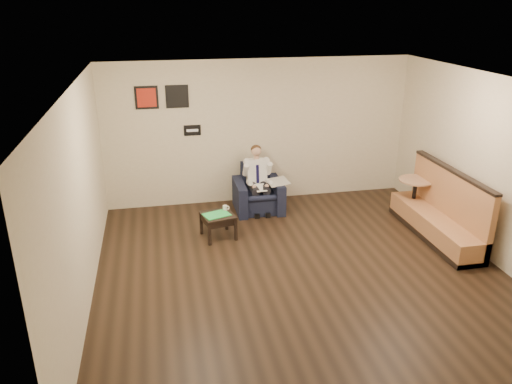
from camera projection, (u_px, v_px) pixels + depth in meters
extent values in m
plane|color=black|center=(300.00, 271.00, 7.51)|extent=(6.00, 6.00, 0.00)
cube|color=beige|center=(259.00, 132.00, 9.74)|extent=(6.00, 0.02, 2.80)
cube|color=beige|center=(404.00, 303.00, 4.26)|extent=(6.00, 0.02, 2.80)
cube|color=beige|center=(80.00, 200.00, 6.44)|extent=(0.02, 6.00, 2.80)
cube|color=beige|center=(493.00, 170.00, 7.57)|extent=(0.02, 6.00, 2.80)
cube|color=white|center=(307.00, 83.00, 6.50)|extent=(6.00, 6.00, 0.02)
cube|color=black|center=(192.00, 130.00, 9.45)|extent=(0.32, 0.02, 0.20)
cube|color=red|center=(147.00, 98.00, 9.06)|extent=(0.42, 0.03, 0.42)
cube|color=black|center=(177.00, 96.00, 9.17)|extent=(0.42, 0.03, 0.42)
cube|color=black|center=(258.00, 189.00, 9.54)|extent=(0.90, 0.90, 0.86)
cube|color=white|center=(261.00, 188.00, 9.32)|extent=(0.21, 0.29, 0.01)
cube|color=silver|center=(278.00, 182.00, 9.46)|extent=(0.39, 0.48, 0.01)
cube|color=black|center=(218.00, 226.00, 8.51)|extent=(0.61, 0.61, 0.43)
cube|color=#2AD257|center=(217.00, 215.00, 8.40)|extent=(0.50, 0.43, 0.01)
cylinder|color=white|center=(225.00, 208.00, 8.57)|extent=(0.09, 0.09, 0.09)
cube|color=black|center=(218.00, 210.00, 8.58)|extent=(0.13, 0.07, 0.01)
cube|color=#AD7043|center=(438.00, 205.00, 8.40)|extent=(0.55, 2.29, 1.17)
cylinder|color=tan|center=(414.00, 199.00, 9.20)|extent=(0.73, 0.73, 0.76)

